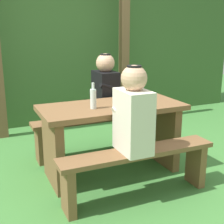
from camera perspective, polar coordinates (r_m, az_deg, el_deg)
name	(u,v)px	position (r m, az deg, el deg)	size (l,w,h in m)	color
ground_plane	(112,172)	(3.30, 0.00, -10.82)	(12.00, 12.00, 0.00)	#3F7C37
hedge_backdrop	(53,58)	(5.18, -10.58, 9.65)	(6.40, 0.75, 1.94)	#395E2D
pergola_post_right	(124,49)	(4.81, 2.21, 11.29)	(0.12, 0.12, 2.24)	brown
picnic_table	(112,127)	(3.12, 0.00, -2.74)	(1.40, 0.64, 0.71)	brown
bench_near	(138,164)	(2.73, 4.73, -9.37)	(1.40, 0.24, 0.44)	brown
bench_far	(93,128)	(3.65, -3.49, -2.86)	(1.40, 0.24, 0.44)	brown
person_white_shirt	(133,113)	(2.55, 3.87, -0.17)	(0.25, 0.35, 0.72)	silver
person_black_coat	(106,88)	(3.59, -1.18, 4.39)	(0.25, 0.35, 0.72)	black
drinking_glass	(125,99)	(3.13, 2.39, 2.43)	(0.07, 0.07, 0.09)	silver
bottle_left	(93,98)	(2.90, -3.43, 2.52)	(0.06, 0.06, 0.24)	silver
bottle_right	(137,94)	(3.05, 4.51, 3.18)	(0.07, 0.07, 0.25)	silver
cell_phone	(136,101)	(3.22, 4.46, 2.04)	(0.07, 0.14, 0.01)	black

